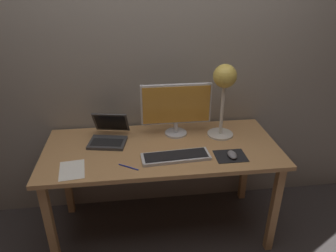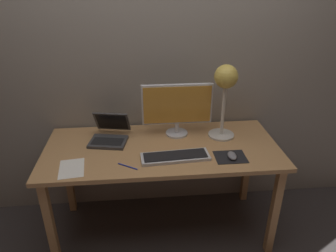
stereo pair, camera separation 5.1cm
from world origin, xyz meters
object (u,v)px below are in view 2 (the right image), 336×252
Objects in this scene: laptop at (110,132)px; monitor at (177,107)px; keyboard_main at (175,157)px; desk_lamp at (225,85)px; mouse at (232,156)px; pen at (128,166)px.

monitor is at bearing 3.02° from laptop.
monitor is 1.56× the size of laptop.
laptop is at bearing 144.91° from keyboard_main.
monitor is 0.37m from desk_lamp.
desk_lamp is at bearing 88.68° from mouse.
monitor is 0.51m from laptop.
monitor is 0.52m from mouse.
laptop is (-0.48, -0.03, -0.17)m from monitor.
monitor is 0.39m from keyboard_main.
pen is (-0.30, -0.07, -0.01)m from keyboard_main.
laptop reaches higher than pen.
mouse is at bearing -23.19° from laptop.
pen is (-0.66, -0.04, -0.02)m from mouse.
keyboard_main reaches higher than pen.
monitor is 5.22× the size of mouse.
monitor is at bearing 170.15° from desk_lamp.
keyboard_main is at bearing 174.23° from mouse.
mouse is (0.79, -0.34, -0.03)m from laptop.
mouse reaches higher than keyboard_main.
monitor reaches higher than mouse.
monitor reaches higher than pen.
laptop is (-0.43, 0.30, 0.04)m from keyboard_main.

